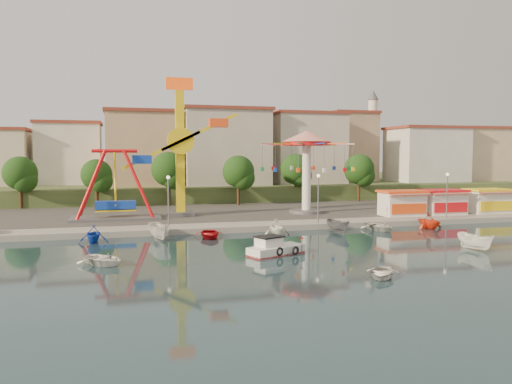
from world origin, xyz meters
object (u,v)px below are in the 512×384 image
object	(u,v)px
cabin_motorboat	(275,249)
skiff	(475,241)
pirate_ship_ride	(115,186)
rowboat_a	(103,259)
wave_swinger	(307,153)
kamikaze_tower	(184,152)

from	to	relation	value
cabin_motorboat	skiff	size ratio (longest dim) A/B	1.34
pirate_ship_ride	rowboat_a	xyz separation A→B (m)	(-0.56, -21.87, -4.01)
rowboat_a	wave_swinger	bearing A→B (deg)	2.85
kamikaze_tower	rowboat_a	xyz separation A→B (m)	(-8.56, -22.88, -7.92)
kamikaze_tower	skiff	size ratio (longest dim) A/B	4.40
wave_swinger	rowboat_a	distance (m)	33.49
cabin_motorboat	rowboat_a	size ratio (longest dim) A/B	1.34
pirate_ship_ride	wave_swinger	xyz separation A→B (m)	(23.30, 0.28, 3.80)
pirate_ship_ride	kamikaze_tower	distance (m)	8.97
wave_swinger	cabin_motorboat	world-z (taller)	wave_swinger
kamikaze_tower	skiff	xyz separation A→B (m)	(21.22, -24.95, -7.59)
kamikaze_tower	rowboat_a	size ratio (longest dim) A/B	4.41
kamikaze_tower	cabin_motorboat	size ratio (longest dim) A/B	3.29
wave_swinger	cabin_motorboat	distance (m)	25.63
wave_swinger	skiff	world-z (taller)	wave_swinger
rowboat_a	skiff	xyz separation A→B (m)	(29.78, -2.07, 0.34)
rowboat_a	kamikaze_tower	bearing A→B (deg)	29.46
kamikaze_tower	cabin_motorboat	bearing A→B (deg)	-78.88
pirate_ship_ride	skiff	distance (m)	37.95
kamikaze_tower	wave_swinger	size ratio (longest dim) A/B	1.42
pirate_ship_ride	wave_swinger	bearing A→B (deg)	0.70
cabin_motorboat	rowboat_a	bearing A→B (deg)	157.27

